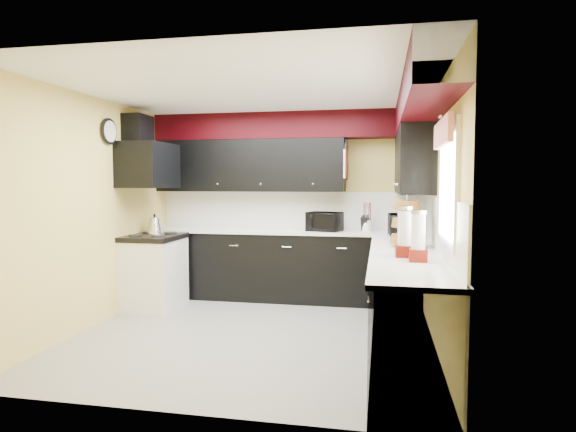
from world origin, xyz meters
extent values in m
plane|color=gray|center=(0.00, 0.00, 0.00)|extent=(3.60, 3.60, 0.00)
cube|color=#E0C666|center=(0.00, 1.80, 1.25)|extent=(3.60, 0.06, 2.50)
cube|color=#E0C666|center=(1.80, 0.00, 1.25)|extent=(0.06, 3.60, 2.50)
cube|color=#E0C666|center=(-1.80, 0.00, 1.25)|extent=(0.06, 3.60, 2.50)
cube|color=white|center=(0.00, 0.00, 2.50)|extent=(3.60, 3.60, 0.06)
cube|color=black|center=(0.00, 1.50, 0.45)|extent=(3.60, 0.60, 0.90)
cube|color=black|center=(1.50, -0.30, 0.45)|extent=(0.60, 3.00, 0.90)
cube|color=white|center=(0.00, 1.50, 0.92)|extent=(3.62, 0.64, 0.04)
cube|color=white|center=(1.50, -0.30, 0.92)|extent=(0.64, 3.02, 0.04)
cube|color=white|center=(0.00, 1.79, 1.19)|extent=(3.60, 0.02, 0.50)
cube|color=white|center=(1.79, 0.00, 1.19)|extent=(0.02, 3.60, 0.50)
cube|color=black|center=(-0.50, 1.62, 1.80)|extent=(2.60, 0.35, 0.70)
cube|color=black|center=(1.62, 0.90, 1.80)|extent=(0.35, 1.80, 0.70)
cube|color=black|center=(0.00, 1.62, 2.33)|extent=(3.60, 0.36, 0.35)
cube|color=black|center=(1.62, -0.18, 2.33)|extent=(0.36, 3.24, 0.35)
cube|color=white|center=(-1.50, 0.75, 0.43)|extent=(0.60, 0.75, 0.86)
cube|color=black|center=(-1.50, 0.75, 0.89)|extent=(0.62, 0.77, 0.06)
cube|color=black|center=(-1.55, 0.75, 1.78)|extent=(0.50, 0.78, 0.55)
cube|color=black|center=(-1.68, 0.75, 2.20)|extent=(0.24, 0.40, 0.40)
cube|color=red|center=(1.73, -0.90, 1.95)|extent=(0.04, 0.88, 0.20)
cube|color=white|center=(0.83, 1.30, 1.80)|extent=(0.03, 0.26, 0.35)
imported|color=black|center=(0.55, 1.44, 1.06)|extent=(0.51, 0.46, 0.25)
imported|color=black|center=(1.54, 1.03, 1.07)|extent=(0.36, 0.49, 0.26)
cylinder|color=white|center=(1.10, 1.53, 1.01)|extent=(0.17, 0.17, 0.14)
cube|color=black|center=(1.08, 1.54, 1.04)|extent=(0.11, 0.14, 0.19)
camera|label=1|loc=(1.27, -4.77, 1.57)|focal=30.00mm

